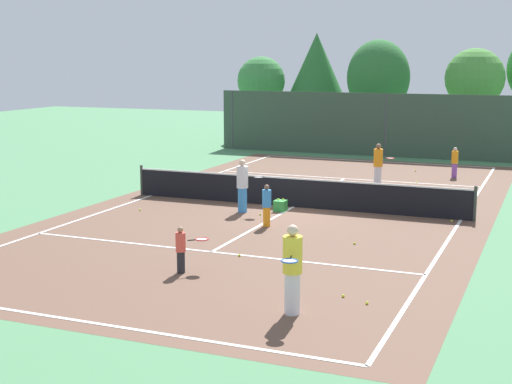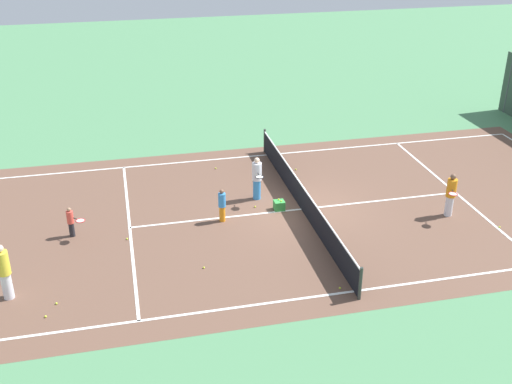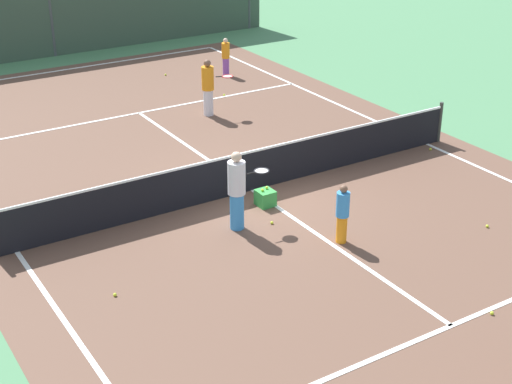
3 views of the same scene
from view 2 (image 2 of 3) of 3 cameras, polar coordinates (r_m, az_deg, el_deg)
name	(u,v)px [view 2 (image 2 of 3)]	position (r m, az deg, el deg)	size (l,w,h in m)	color
ground_plane	(301,209)	(23.67, 4.17, -1.58)	(80.00, 80.00, 0.00)	#4C8456
court_surface	(301,209)	(23.67, 4.17, -1.58)	(13.00, 25.00, 0.01)	brown
tennis_net	(302,197)	(23.44, 4.21, -0.48)	(11.90, 0.10, 1.10)	#333833
player_0	(451,194)	(23.87, 17.34, -0.22)	(0.92, 0.64, 1.68)	silver
player_2	(4,271)	(19.64, -22.02, -6.72)	(0.54, 0.97, 1.80)	silver
player_3	(257,178)	(24.02, 0.09, 1.29)	(0.94, 0.39, 1.73)	#388CD8
player_4	(71,222)	(22.46, -16.49, -2.60)	(0.73, 0.71, 1.11)	#232328
player_5	(222,205)	(22.53, -3.12, -1.19)	(0.27, 0.27, 1.27)	orange
ball_crate	(279,205)	(23.52, 2.13, -1.22)	(0.37, 0.39, 0.43)	green
tennis_ball_0	(204,268)	(20.12, -4.78, -6.88)	(0.07, 0.07, 0.07)	#CCE533
tennis_ball_2	(46,317)	(18.93, -18.64, -10.72)	(0.07, 0.07, 0.07)	#CCE533
tennis_ball_3	(127,239)	(22.05, -11.69, -4.21)	(0.07, 0.07, 0.07)	#CCE533
tennis_ball_4	(296,169)	(26.95, 3.65, 2.07)	(0.07, 0.07, 0.07)	#CCE533
tennis_ball_5	(255,207)	(23.73, -0.08, -1.35)	(0.07, 0.07, 0.07)	#CCE533
tennis_ball_6	(340,288)	(19.28, 7.66, -8.67)	(0.07, 0.07, 0.07)	#CCE533
tennis_ball_7	(56,303)	(19.36, -17.74, -9.66)	(0.07, 0.07, 0.07)	#CCE533
tennis_ball_8	(216,168)	(27.06, -3.70, 2.18)	(0.07, 0.07, 0.07)	#CCE533
tennis_ball_9	(500,227)	(23.97, 21.34, -2.99)	(0.07, 0.07, 0.07)	#CCE533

